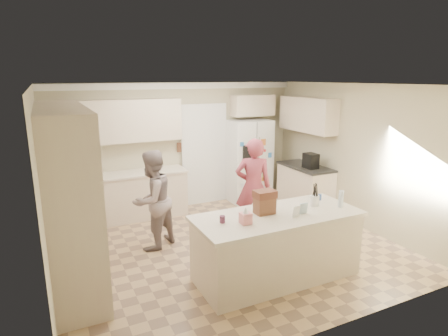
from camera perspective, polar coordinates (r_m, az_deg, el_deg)
name	(u,v)px	position (r m, az deg, el deg)	size (l,w,h in m)	color
floor	(228,248)	(6.24, 0.58, -12.12)	(5.20, 4.60, 0.02)	tan
ceiling	(228,84)	(5.61, 0.65, 12.72)	(5.20, 4.60, 0.02)	white
wall_back	(179,146)	(7.88, -6.89, 3.34)	(5.20, 0.02, 2.60)	#C0B894
wall_front	(330,221)	(3.95, 15.82, -7.74)	(5.20, 0.02, 2.60)	#C0B894
wall_left	(42,193)	(5.22, -26.03, -3.38)	(0.02, 4.60, 2.60)	#C0B894
wall_right	(355,155)	(7.30, 19.30, 1.83)	(0.02, 4.60, 2.60)	#C0B894
crown_back	(178,86)	(7.70, -7.03, 12.31)	(5.20, 0.08, 0.12)	white
pantry_bank	(68,194)	(5.45, -22.66, -3.72)	(0.60, 2.60, 2.35)	beige
back_base_cab	(129,197)	(7.51, -14.26, -4.30)	(2.20, 0.60, 0.88)	beige
back_countertop	(128,174)	(7.37, -14.45, -0.92)	(2.24, 0.63, 0.04)	silver
back_upper_cab	(123,121)	(7.32, -15.14, 6.92)	(2.20, 0.35, 0.80)	beige
doorway_opening	(204,156)	(8.09, -3.08, 1.89)	(0.90, 0.06, 2.10)	black
doorway_casing	(205,156)	(8.06, -2.99, 1.84)	(1.02, 0.03, 2.22)	white
wall_frame_upper	(180,134)	(7.80, -6.70, 5.11)	(0.15, 0.02, 0.20)	brown
wall_frame_lower	(180,147)	(7.85, -6.65, 3.16)	(0.15, 0.02, 0.20)	brown
refrigerator	(248,161)	(8.31, 3.69, 1.14)	(0.90, 0.70, 1.80)	white
fridge_seam	(256,164)	(8.01, 4.94, 0.63)	(0.01, 0.02, 1.78)	gray
fridge_dispenser	(248,153)	(7.84, 3.63, 2.24)	(0.22, 0.03, 0.35)	black
fridge_handle_l	(255,157)	(7.94, 4.71, 1.63)	(0.02, 0.02, 0.85)	silver
fridge_handle_r	(259,157)	(7.99, 5.33, 1.69)	(0.02, 0.02, 0.85)	silver
over_fridge_cab	(253,105)	(8.29, 4.37, 9.49)	(0.95, 0.35, 0.45)	beige
right_base_cab	(305,188)	(8.03, 12.22, -2.99)	(0.60, 1.20, 0.88)	beige
right_countertop	(306,167)	(7.91, 12.33, 0.19)	(0.63, 1.24, 0.04)	#2D2B28
right_upper_cab	(308,115)	(7.97, 12.61, 7.95)	(0.35, 1.50, 0.70)	beige
coffee_maker	(311,161)	(7.69, 13.08, 1.08)	(0.22, 0.28, 0.30)	black
island_base	(277,247)	(5.28, 8.02, -11.89)	(2.20, 0.90, 0.88)	beige
island_top	(278,216)	(5.10, 8.20, -7.22)	(2.28, 0.96, 0.05)	silver
utensil_crock	(314,201)	(5.47, 13.63, -4.88)	(0.13, 0.13, 0.15)	white
tissue_box	(246,218)	(4.71, 3.31, -7.65)	(0.13, 0.13, 0.14)	pink
tissue_plume	(246,210)	(4.67, 3.32, -6.39)	(0.08, 0.08, 0.08)	white
dollhouse_body	(265,206)	(5.05, 6.20, -5.72)	(0.26, 0.18, 0.22)	brown
dollhouse_roof	(265,194)	(5.00, 6.24, -3.99)	(0.28, 0.20, 0.10)	#592D1E
jam_jar	(222,219)	(4.74, -0.26, -7.82)	(0.07, 0.07, 0.09)	#59263F
greeting_card_a	(296,211)	(4.99, 10.96, -6.51)	(0.12, 0.01, 0.16)	white
greeting_card_b	(303,209)	(5.11, 11.99, -6.06)	(0.12, 0.01, 0.16)	silver
water_bottle	(341,199)	(5.51, 17.39, -4.51)	(0.07, 0.07, 0.24)	silver
shaker_salt	(316,198)	(5.71, 13.86, -4.42)	(0.05, 0.05, 0.09)	#355398
shaker_pepper	(320,197)	(5.75, 14.40, -4.32)	(0.05, 0.05, 0.09)	#355398
teen_boy	(152,200)	(6.07, -10.86, -4.82)	(0.78, 0.61, 1.61)	gray
teen_girl	(253,187)	(6.49, 4.46, -2.89)	(0.62, 0.41, 1.71)	#9F3741
fridge_magnets	(256,164)	(8.00, 4.97, 0.62)	(0.76, 0.02, 1.44)	tan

